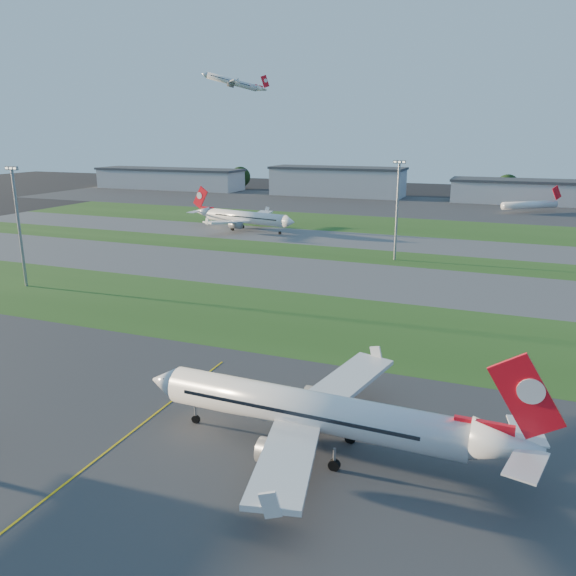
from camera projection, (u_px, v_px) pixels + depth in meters
The scene contains 22 objects.
ground at pixel (39, 463), 56.99m from camera, with size 700.00×700.00×0.00m, color black.
apron_near at pixel (39, 463), 56.99m from camera, with size 300.00×70.00×0.01m, color #333335.
grass_strip_a at pixel (254, 315), 103.62m from camera, with size 300.00×34.00×0.01m, color #274E1A.
taxiway_a at pixel (313, 274), 133.21m from camera, with size 300.00×32.00×0.01m, color #515154.
grass_strip_b at pixel (342, 254), 155.63m from camera, with size 300.00×18.00×0.01m, color #274E1A.
taxiway_b at pixel (362, 241), 175.36m from camera, with size 300.00×26.00×0.01m, color #515154.
grass_strip_c at pixel (384, 225), 204.95m from camera, with size 300.00×40.00×0.01m, color #274E1A.
apron_far at pixel (412, 206), 258.75m from camera, with size 400.00×80.00×0.01m, color #333335.
yellow_line at pixel (78, 474), 55.22m from camera, with size 0.25×60.00×0.02m, color gold.
airliner_parked at pixel (313, 412), 58.40m from camera, with size 40.06×33.99×12.50m.
airliner_taxiing at pixel (245, 218), 192.53m from camera, with size 40.00×33.58×12.64m.
airliner_departing at pixel (233, 82), 252.92m from camera, with size 25.65×21.98×8.80m.
mini_jet_near at pixel (530, 205), 236.45m from camera, with size 23.81×18.70×9.48m.
light_mast_west at pixel (18, 219), 119.11m from camera, with size 3.20×0.70×25.80m.
light_mast_centre at pixel (397, 204), 144.59m from camera, with size 3.20×0.70×25.80m.
hangar_far_west at pixel (169, 179), 337.04m from camera, with size 91.80×23.00×12.20m.
hangar_west at pixel (337, 181), 299.53m from camera, with size 71.40×23.00×15.20m.
hangar_east at pixel (541, 192), 264.72m from camera, with size 81.60×23.00×11.20m.
tree_far_west at pixel (128, 175), 362.74m from camera, with size 11.00×11.00×12.00m.
tree_west at pixel (240, 177), 336.09m from camera, with size 12.10×12.10×13.20m.
tree_mid_west at pixel (388, 185), 301.04m from camera, with size 9.90×9.90×10.80m.
tree_mid_east at pixel (507, 186), 282.26m from camera, with size 11.55×11.55×12.60m.
Camera 1 is at (41.95, -37.40, 32.39)m, focal length 35.00 mm.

